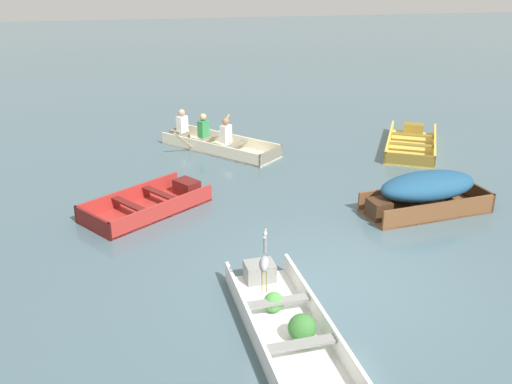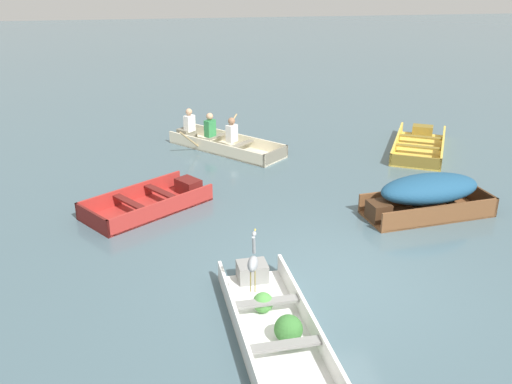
{
  "view_description": "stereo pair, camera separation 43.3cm",
  "coord_description": "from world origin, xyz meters",
  "px_view_note": "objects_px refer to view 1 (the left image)",
  "views": [
    {
      "loc": [
        -2.63,
        -7.32,
        4.68
      ],
      "look_at": [
        -0.67,
        2.87,
        0.35
      ],
      "focal_mm": 40.0,
      "sensor_mm": 36.0,
      "label": 1
    },
    {
      "loc": [
        -2.2,
        -7.39,
        4.68
      ],
      "look_at": [
        -0.67,
        2.87,
        0.35
      ],
      "focal_mm": 40.0,
      "sensor_mm": 36.0,
      "label": 2
    }
  ],
  "objects_px": {
    "heron_on_dinghy": "(264,262)",
    "skiff_red_near_moored": "(152,204)",
    "rowboat_cream_with_crew": "(214,141)",
    "dinghy_white_foreground": "(287,323)",
    "skiff_yellow_far_moored": "(412,143)",
    "skiff_wooden_brown_mid_moored": "(426,190)"
  },
  "relations": [
    {
      "from": "skiff_yellow_far_moored",
      "to": "rowboat_cream_with_crew",
      "type": "bearing_deg",
      "value": 170.8
    },
    {
      "from": "skiff_red_near_moored",
      "to": "heron_on_dinghy",
      "type": "distance_m",
      "value": 4.32
    },
    {
      "from": "dinghy_white_foreground",
      "to": "skiff_wooden_brown_mid_moored",
      "type": "height_order",
      "value": "skiff_wooden_brown_mid_moored"
    },
    {
      "from": "dinghy_white_foreground",
      "to": "skiff_red_near_moored",
      "type": "distance_m",
      "value": 4.69
    },
    {
      "from": "heron_on_dinghy",
      "to": "skiff_red_near_moored",
      "type": "bearing_deg",
      "value": 110.07
    },
    {
      "from": "skiff_wooden_brown_mid_moored",
      "to": "rowboat_cream_with_crew",
      "type": "height_order",
      "value": "rowboat_cream_with_crew"
    },
    {
      "from": "rowboat_cream_with_crew",
      "to": "heron_on_dinghy",
      "type": "xyz_separation_m",
      "value": [
        -0.22,
        -7.57,
        0.68
      ]
    },
    {
      "from": "dinghy_white_foreground",
      "to": "skiff_wooden_brown_mid_moored",
      "type": "bearing_deg",
      "value": 42.21
    },
    {
      "from": "skiff_wooden_brown_mid_moored",
      "to": "rowboat_cream_with_crew",
      "type": "xyz_separation_m",
      "value": [
        -3.58,
        4.72,
        -0.26
      ]
    },
    {
      "from": "rowboat_cream_with_crew",
      "to": "heron_on_dinghy",
      "type": "bearing_deg",
      "value": -91.63
    },
    {
      "from": "skiff_red_near_moored",
      "to": "skiff_wooden_brown_mid_moored",
      "type": "relative_size",
      "value": 1.03
    },
    {
      "from": "dinghy_white_foreground",
      "to": "skiff_red_near_moored",
      "type": "xyz_separation_m",
      "value": [
        -1.69,
        4.37,
        -0.01
      ]
    },
    {
      "from": "heron_on_dinghy",
      "to": "skiff_yellow_far_moored",
      "type": "bearing_deg",
      "value": 51.58
    },
    {
      "from": "dinghy_white_foreground",
      "to": "rowboat_cream_with_crew",
      "type": "height_order",
      "value": "rowboat_cream_with_crew"
    },
    {
      "from": "skiff_red_near_moored",
      "to": "skiff_yellow_far_moored",
      "type": "xyz_separation_m",
      "value": [
        6.81,
        2.75,
        -0.02
      ]
    },
    {
      "from": "skiff_wooden_brown_mid_moored",
      "to": "rowboat_cream_with_crew",
      "type": "distance_m",
      "value": 5.93
    },
    {
      "from": "skiff_red_near_moored",
      "to": "heron_on_dinghy",
      "type": "xyz_separation_m",
      "value": [
        1.46,
        -3.99,
        0.76
      ]
    },
    {
      "from": "skiff_wooden_brown_mid_moored",
      "to": "skiff_red_near_moored",
      "type": "bearing_deg",
      "value": 167.78
    },
    {
      "from": "rowboat_cream_with_crew",
      "to": "skiff_red_near_moored",
      "type": "bearing_deg",
      "value": -115.04
    },
    {
      "from": "rowboat_cream_with_crew",
      "to": "dinghy_white_foreground",
      "type": "bearing_deg",
      "value": -89.88
    },
    {
      "from": "skiff_red_near_moored",
      "to": "skiff_wooden_brown_mid_moored",
      "type": "bearing_deg",
      "value": -12.22
    },
    {
      "from": "heron_on_dinghy",
      "to": "rowboat_cream_with_crew",
      "type": "bearing_deg",
      "value": 88.37
    }
  ]
}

